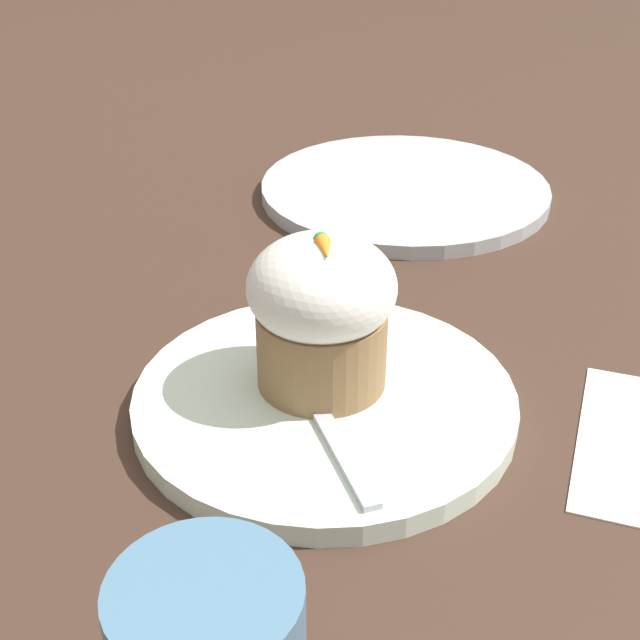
{
  "coord_description": "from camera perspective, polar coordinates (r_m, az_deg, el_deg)",
  "views": [
    {
      "loc": [
        0.42,
        -0.07,
        0.32
      ],
      "look_at": [
        -0.01,
        -0.0,
        0.06
      ],
      "focal_mm": 50.0,
      "sensor_mm": 36.0,
      "label": 1
    }
  ],
  "objects": [
    {
      "name": "ground_plane",
      "position": [
        0.54,
        0.29,
        -5.78
      ],
      "size": [
        4.0,
        4.0,
        0.0
      ],
      "primitive_type": "plane",
      "color": "#3D281E"
    },
    {
      "name": "dessert_plate",
      "position": [
        0.53,
        0.3,
        -5.19
      ],
      "size": [
        0.23,
        0.23,
        0.01
      ],
      "color": "silver",
      "rests_on": "ground_plane"
    },
    {
      "name": "carrot_cake",
      "position": [
        0.51,
        0.0,
        0.57
      ],
      "size": [
        0.09,
        0.09,
        0.1
      ],
      "color": "olive",
      "rests_on": "dessert_plate"
    },
    {
      "name": "spoon",
      "position": [
        0.51,
        0.18,
        -5.72
      ],
      "size": [
        0.12,
        0.04,
        0.01
      ],
      "color": "#B7B7BC",
      "rests_on": "dessert_plate"
    },
    {
      "name": "side_plate",
      "position": [
        0.82,
        5.44,
        8.3
      ],
      "size": [
        0.26,
        0.26,
        0.01
      ],
      "color": "#B2B7BC",
      "rests_on": "ground_plane"
    }
  ]
}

